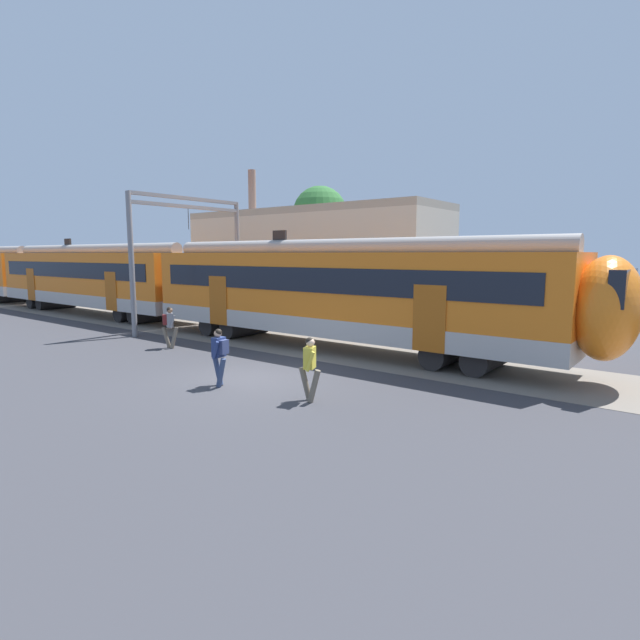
# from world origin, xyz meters

# --- Properties ---
(ground_plane) EXTENTS (160.00, 160.00, 0.00)m
(ground_plane) POSITION_xyz_m (0.00, 0.00, 0.00)
(ground_plane) COLOR #38383D
(track_bed) EXTENTS (80.00, 4.40, 0.01)m
(track_bed) POSITION_xyz_m (-12.00, 5.40, 0.01)
(track_bed) COLOR slate
(track_bed) RESTS_ON ground
(commuter_train) EXTENTS (56.65, 3.07, 4.73)m
(commuter_train) POSITION_xyz_m (-18.81, 5.39, 2.25)
(commuter_train) COLOR #B2ADA8
(commuter_train) RESTS_ON ground
(pedestrian_grey) EXTENTS (0.66, 0.57, 1.67)m
(pedestrian_grey) POSITION_xyz_m (-6.10, 1.46, 0.99)
(pedestrian_grey) COLOR #6B6051
(pedestrian_grey) RESTS_ON ground
(pedestrian_navy) EXTENTS (0.67, 0.54, 1.67)m
(pedestrian_navy) POSITION_xyz_m (-0.04, -1.17, 0.99)
(pedestrian_navy) COLOR navy
(pedestrian_navy) RESTS_ON ground
(pedestrian_yellow) EXTENTS (0.71, 0.52, 1.67)m
(pedestrian_yellow) POSITION_xyz_m (2.89, -0.73, 0.96)
(pedestrian_yellow) COLOR #6B6051
(pedestrian_yellow) RESTS_ON ground
(catenary_gantry) EXTENTS (0.24, 6.64, 6.53)m
(catenary_gantry) POSITION_xyz_m (-9.78, 5.40, 4.31)
(catenary_gantry) COLOR gray
(catenary_gantry) RESTS_ON ground
(background_building) EXTENTS (16.58, 5.00, 9.20)m
(background_building) POSITION_xyz_m (-8.49, 13.41, 3.21)
(background_building) COLOR beige
(background_building) RESTS_ON ground
(street_tree_left) EXTENTS (3.56, 3.56, 8.17)m
(street_tree_left) POSITION_xyz_m (-9.84, 16.03, 6.35)
(street_tree_left) COLOR brown
(street_tree_left) RESTS_ON ground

